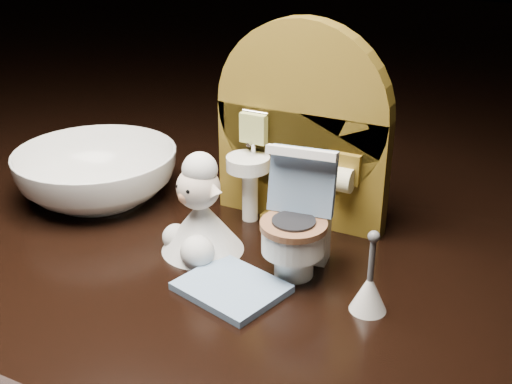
{
  "coord_description": "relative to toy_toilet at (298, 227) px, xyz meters",
  "views": [
    {
      "loc": [
        0.17,
        -0.34,
        0.23
      ],
      "look_at": [
        -0.01,
        0.0,
        0.05
      ],
      "focal_mm": 45.0,
      "sensor_mm": 36.0,
      "label": 1
    }
  ],
  "objects": [
    {
      "name": "ceramic_bowl",
      "position": [
        -0.19,
        0.03,
        -0.01
      ],
      "size": [
        0.14,
        0.14,
        0.04
      ],
      "primitive_type": "imported",
      "rotation": [
        0.0,
        0.0,
        0.07
      ],
      "color": "white",
      "rests_on": "ground"
    },
    {
      "name": "backdrop_panel",
      "position": [
        -0.03,
        0.07,
        0.04
      ],
      "size": [
        0.13,
        0.05,
        0.15
      ],
      "color": "brown",
      "rests_on": "ground"
    },
    {
      "name": "plush_lamb",
      "position": [
        -0.07,
        -0.01,
        -0.01
      ],
      "size": [
        0.06,
        0.06,
        0.07
      ],
      "rotation": [
        0.0,
        0.0,
        -0.34
      ],
      "color": "silver",
      "rests_on": "ground"
    },
    {
      "name": "toilet_brush",
      "position": [
        0.06,
        -0.02,
        -0.02
      ],
      "size": [
        0.02,
        0.02,
        0.05
      ],
      "color": "white",
      "rests_on": "ground"
    },
    {
      "name": "bath_mat",
      "position": [
        -0.03,
        -0.04,
        -0.03
      ],
      "size": [
        0.07,
        0.06,
        0.0
      ],
      "primitive_type": "cube",
      "rotation": [
        0.0,
        0.0,
        -0.26
      ],
      "color": "#7090B5",
      "rests_on": "ground"
    },
    {
      "name": "toy_toilet",
      "position": [
        0.0,
        0.0,
        0.0
      ],
      "size": [
        0.05,
        0.06,
        0.08
      ],
      "rotation": [
        0.0,
        0.0,
        0.13
      ],
      "color": "white",
      "rests_on": "ground"
    }
  ]
}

